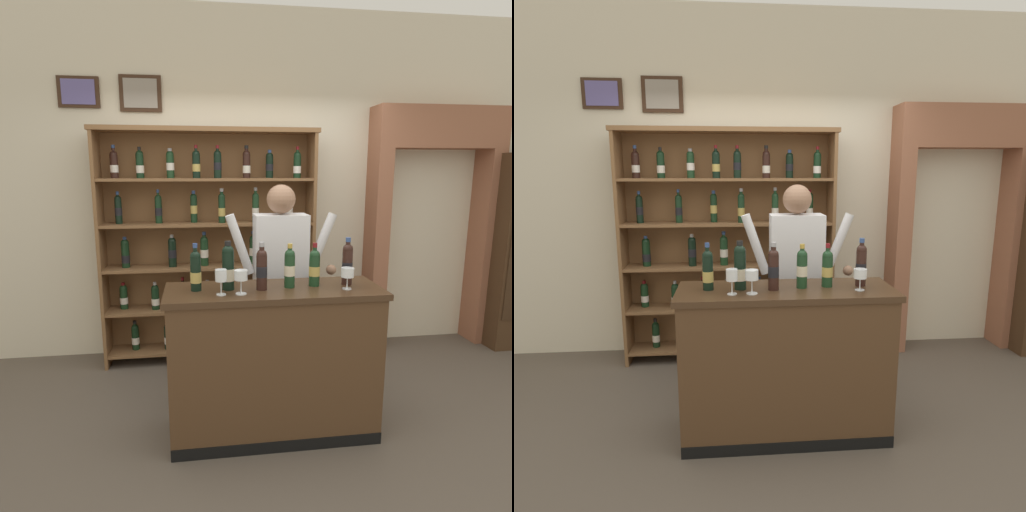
% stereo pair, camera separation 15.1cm
% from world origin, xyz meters
% --- Properties ---
extents(ground_plane, '(14.00, 14.00, 0.02)m').
position_xyz_m(ground_plane, '(0.00, 0.00, -0.01)').
color(ground_plane, brown).
extents(back_wall, '(12.00, 0.19, 3.27)m').
position_xyz_m(back_wall, '(-0.00, 1.59, 1.63)').
color(back_wall, beige).
rests_on(back_wall, ground).
extents(wine_shelf, '(1.99, 0.33, 2.16)m').
position_xyz_m(wine_shelf, '(-0.36, 1.31, 1.15)').
color(wine_shelf, brown).
rests_on(wine_shelf, ground).
extents(archway_doorway, '(1.31, 0.45, 2.40)m').
position_xyz_m(archway_doorway, '(1.89, 1.46, 1.40)').
color(archway_doorway, '#935B42').
rests_on(archway_doorway, ground).
extents(tasting_counter, '(1.42, 0.50, 1.04)m').
position_xyz_m(tasting_counter, '(0.02, -0.00, 0.52)').
color(tasting_counter, '#4C331E').
rests_on(tasting_counter, ground).
extents(shopkeeper, '(0.88, 0.22, 1.69)m').
position_xyz_m(shopkeeper, '(0.17, 0.53, 1.05)').
color(shopkeeper, '#2D3347').
rests_on(shopkeeper, ground).
extents(tasting_bottle_grappa, '(0.07, 0.07, 0.31)m').
position_xyz_m(tasting_bottle_grappa, '(-0.48, 0.02, 1.17)').
color(tasting_bottle_grappa, black).
rests_on(tasting_bottle_grappa, tasting_counter).
extents(tasting_bottle_riserva, '(0.08, 0.08, 0.32)m').
position_xyz_m(tasting_bottle_riserva, '(-0.28, 0.01, 1.18)').
color(tasting_bottle_riserva, black).
rests_on(tasting_bottle_riserva, tasting_counter).
extents(tasting_bottle_chianti, '(0.07, 0.07, 0.31)m').
position_xyz_m(tasting_bottle_chianti, '(-0.06, -0.02, 1.18)').
color(tasting_bottle_chianti, black).
rests_on(tasting_bottle_chianti, tasting_counter).
extents(tasting_bottle_vin_santo, '(0.07, 0.07, 0.29)m').
position_xyz_m(tasting_bottle_vin_santo, '(0.13, 0.01, 1.17)').
color(tasting_bottle_vin_santo, '#19381E').
rests_on(tasting_bottle_vin_santo, tasting_counter).
extents(tasting_bottle_bianco, '(0.07, 0.07, 0.29)m').
position_xyz_m(tasting_bottle_bianco, '(0.30, 0.03, 1.16)').
color(tasting_bottle_bianco, '#19381E').
rests_on(tasting_bottle_bianco, tasting_counter).
extents(tasting_bottle_super_tuscan, '(0.07, 0.07, 0.32)m').
position_xyz_m(tasting_bottle_super_tuscan, '(0.53, 0.03, 1.18)').
color(tasting_bottle_super_tuscan, black).
rests_on(tasting_bottle_super_tuscan, tasting_counter).
extents(wine_glass_spare, '(0.07, 0.07, 0.16)m').
position_xyz_m(wine_glass_spare, '(-0.33, -0.10, 1.15)').
color(wine_glass_spare, silver).
rests_on(wine_glass_spare, tasting_counter).
extents(wine_glass_center, '(0.08, 0.08, 0.15)m').
position_xyz_m(wine_glass_center, '(-0.21, -0.10, 1.15)').
color(wine_glass_center, silver).
rests_on(wine_glass_center, tasting_counter).
extents(wine_glass_left, '(0.08, 0.08, 0.14)m').
position_xyz_m(wine_glass_left, '(0.49, -0.08, 1.14)').
color(wine_glass_left, silver).
rests_on(wine_glass_left, tasting_counter).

